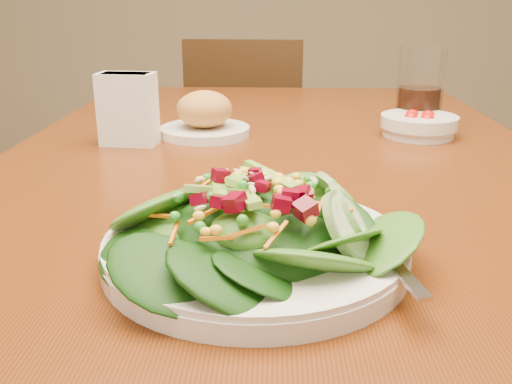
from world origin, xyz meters
TOP-DOWN VIEW (x-y plane):
  - dining_table at (0.00, 0.00)m, footprint 0.90×1.40m
  - chair_far at (-0.10, 1.05)m, footprint 0.42×0.42m
  - salad_plate at (-0.01, -0.39)m, footprint 0.30×0.30m
  - bread_plate at (-0.13, 0.13)m, footprint 0.16×0.16m
  - tomato_bowl at (0.26, 0.14)m, footprint 0.14×0.14m
  - drinking_glass at (0.28, 0.22)m, footprint 0.09×0.09m
  - napkin_holder at (-0.25, 0.06)m, footprint 0.10×0.06m

SIDE VIEW (x-z plane):
  - chair_far at x=-0.10m, z-range 0.03..0.89m
  - dining_table at x=0.00m, z-range 0.27..1.02m
  - tomato_bowl at x=0.26m, z-range 0.75..0.79m
  - salad_plate at x=-0.01m, z-range 0.74..0.82m
  - bread_plate at x=-0.13m, z-range 0.74..0.83m
  - napkin_holder at x=-0.25m, z-range 0.75..0.88m
  - drinking_glass at x=0.28m, z-range 0.74..0.89m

